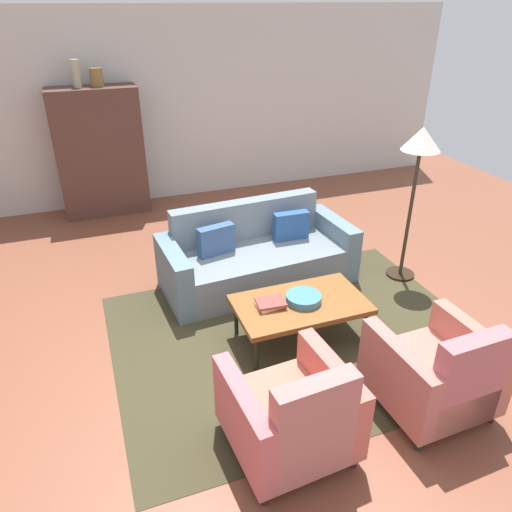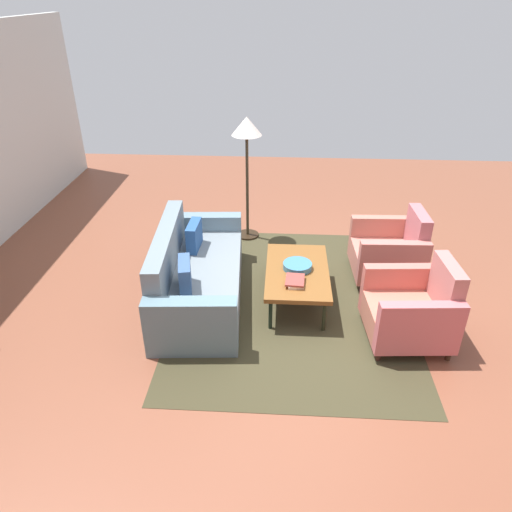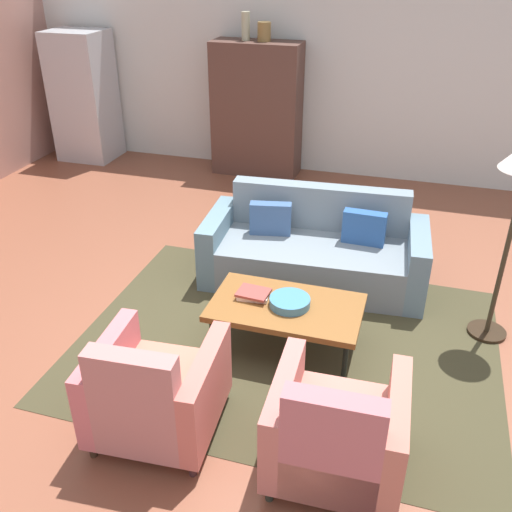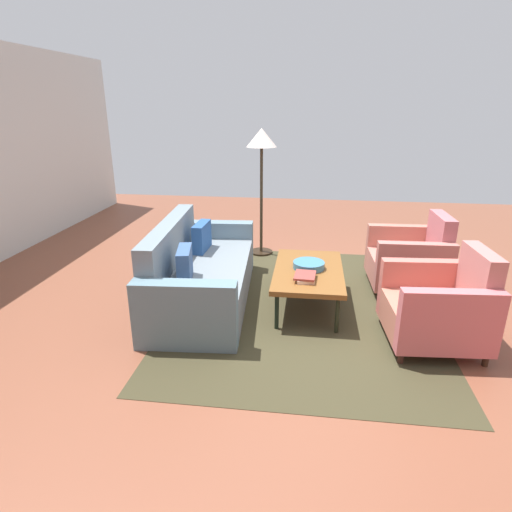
# 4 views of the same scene
# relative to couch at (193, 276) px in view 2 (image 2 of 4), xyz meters

# --- Properties ---
(ground_plane) EXTENTS (11.09, 11.09, 0.00)m
(ground_plane) POSITION_rel_couch_xyz_m (-0.20, -1.23, -0.29)
(ground_plane) COLOR brown
(area_rug) EXTENTS (3.40, 2.60, 0.01)m
(area_rug) POSITION_rel_couch_xyz_m (0.01, -1.14, -0.28)
(area_rug) COLOR #3B3723
(area_rug) RESTS_ON ground
(couch) EXTENTS (2.16, 1.04, 0.86)m
(couch) POSITION_rel_couch_xyz_m (0.00, 0.00, 0.00)
(couch) COLOR slate
(couch) RESTS_ON ground
(coffee_table) EXTENTS (1.20, 0.70, 0.42)m
(coffee_table) POSITION_rel_couch_xyz_m (0.01, -1.19, 0.09)
(coffee_table) COLOR black
(coffee_table) RESTS_ON ground
(armchair_left) EXTENTS (0.85, 0.85, 0.88)m
(armchair_left) POSITION_rel_couch_xyz_m (-0.59, -2.35, 0.06)
(armchair_left) COLOR #361F19
(armchair_left) RESTS_ON ground
(armchair_right) EXTENTS (0.83, 0.83, 0.88)m
(armchair_right) POSITION_rel_couch_xyz_m (0.61, -2.35, 0.06)
(armchair_right) COLOR #342320
(armchair_right) RESTS_ON ground
(fruit_bowl) EXTENTS (0.32, 0.32, 0.07)m
(fruit_bowl) POSITION_rel_couch_xyz_m (0.03, -1.19, 0.16)
(fruit_bowl) COLOR teal
(fruit_bowl) RESTS_ON coffee_table
(book_stack) EXTENTS (0.27, 0.22, 0.06)m
(book_stack) POSITION_rel_couch_xyz_m (-0.28, -1.15, 0.16)
(book_stack) COLOR beige
(book_stack) RESTS_ON coffee_table
(floor_lamp) EXTENTS (0.40, 0.40, 1.72)m
(floor_lamp) POSITION_rel_couch_xyz_m (1.61, -0.51, 1.16)
(floor_lamp) COLOR black
(floor_lamp) RESTS_ON ground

